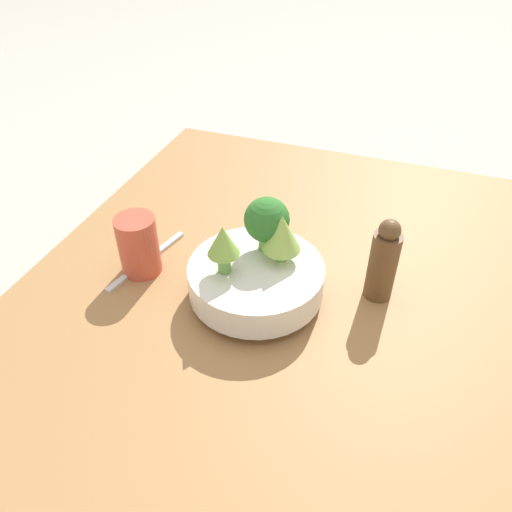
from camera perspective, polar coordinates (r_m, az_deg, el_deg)
ground_plane at (r=0.79m, az=0.50°, el=-8.95°), size 6.00×6.00×0.00m
table at (r=0.77m, az=0.51°, el=-7.82°), size 1.12×0.79×0.05m
bowl at (r=0.76m, az=0.00°, el=-2.68°), size 0.21×0.21×0.06m
romanesco_piece_near at (r=0.70m, az=-3.78°, el=1.51°), size 0.05×0.05×0.08m
broccoli_floret_left at (r=0.75m, az=1.24°, el=4.05°), size 0.07×0.07×0.09m
romanesco_piece_far at (r=0.73m, az=2.97°, el=2.58°), size 0.06×0.06×0.08m
cup at (r=0.82m, az=-13.29°, el=1.20°), size 0.07×0.07×0.10m
pepper_mill at (r=0.77m, az=14.35°, el=-0.62°), size 0.04×0.04×0.14m
fork at (r=0.87m, az=-12.36°, el=-0.50°), size 0.18×0.05×0.01m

